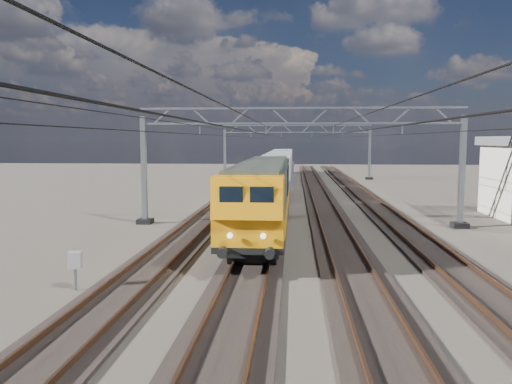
# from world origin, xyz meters

# --- Properties ---
(ground) EXTENTS (160.00, 160.00, 0.00)m
(ground) POSITION_xyz_m (0.00, 0.00, 0.00)
(ground) COLOR #2A2520
(ground) RESTS_ON ground
(track_outer_west) EXTENTS (2.60, 140.00, 0.30)m
(track_outer_west) POSITION_xyz_m (-6.00, 0.00, 0.07)
(track_outer_west) COLOR black
(track_outer_west) RESTS_ON ground
(track_loco) EXTENTS (2.60, 140.00, 0.30)m
(track_loco) POSITION_xyz_m (-2.00, 0.00, 0.07)
(track_loco) COLOR black
(track_loco) RESTS_ON ground
(track_inner_east) EXTENTS (2.60, 140.00, 0.30)m
(track_inner_east) POSITION_xyz_m (2.00, 0.00, 0.07)
(track_inner_east) COLOR black
(track_inner_east) RESTS_ON ground
(track_outer_east) EXTENTS (2.60, 140.00, 0.30)m
(track_outer_east) POSITION_xyz_m (6.00, 0.00, 0.07)
(track_outer_east) COLOR black
(track_outer_east) RESTS_ON ground
(catenary_gantry_mid) EXTENTS (19.90, 0.90, 7.11)m
(catenary_gantry_mid) POSITION_xyz_m (0.00, 4.00, 3.91)
(catenary_gantry_mid) COLOR gray
(catenary_gantry_mid) RESTS_ON ground
(catenary_gantry_far) EXTENTS (19.90, 0.90, 7.11)m
(catenary_gantry_far) POSITION_xyz_m (0.00, 40.00, 3.91)
(catenary_gantry_far) COLOR gray
(catenary_gantry_far) RESTS_ON ground
(overhead_wires) EXTENTS (12.03, 140.00, 0.53)m
(overhead_wires) POSITION_xyz_m (0.00, 8.00, 5.75)
(overhead_wires) COLOR black
(overhead_wires) RESTS_ON ground
(locomotive) EXTENTS (2.76, 21.10, 3.62)m
(locomotive) POSITION_xyz_m (-2.00, 1.81, 2.33)
(locomotive) COLOR black
(locomotive) RESTS_ON ground
(hopper_wagon_lead) EXTENTS (3.38, 13.00, 3.25)m
(hopper_wagon_lead) POSITION_xyz_m (-2.00, 19.50, 2.23)
(hopper_wagon_lead) COLOR black
(hopper_wagon_lead) RESTS_ON ground
(hopper_wagon_mid) EXTENTS (3.38, 13.00, 3.25)m
(hopper_wagon_mid) POSITION_xyz_m (-2.00, 33.70, 2.23)
(hopper_wagon_mid) COLOR black
(hopper_wagon_mid) RESTS_ON ground
(hopper_wagon_third) EXTENTS (3.38, 13.00, 3.25)m
(hopper_wagon_third) POSITION_xyz_m (-2.00, 47.90, 2.23)
(hopper_wagon_third) COLOR black
(hopper_wagon_third) RESTS_ON ground
(trackside_cabinet) EXTENTS (0.50, 0.41, 1.35)m
(trackside_cabinet) POSITION_xyz_m (-7.80, -9.69, 1.03)
(trackside_cabinet) COLOR gray
(trackside_cabinet) RESTS_ON ground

